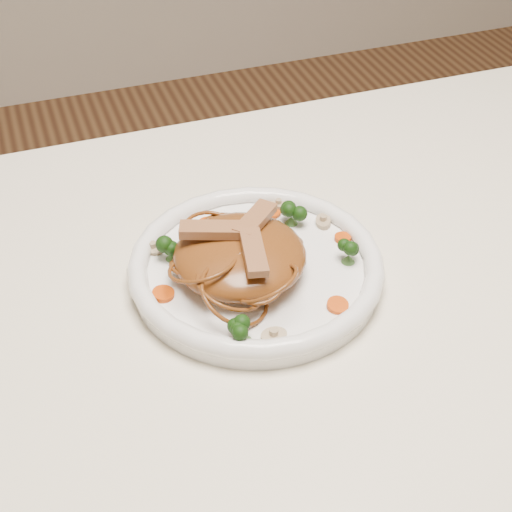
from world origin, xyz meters
name	(u,v)px	position (x,y,z in m)	size (l,w,h in m)	color
table	(327,380)	(0.00, 0.00, 0.65)	(1.20, 0.80, 0.75)	white
plate	(256,273)	(-0.05, 0.07, 0.76)	(0.25, 0.25, 0.02)	white
noodle_mound	(240,255)	(-0.07, 0.07, 0.79)	(0.13, 0.13, 0.04)	brown
chicken_a	(255,220)	(-0.05, 0.09, 0.81)	(0.06, 0.02, 0.01)	#9D704A
chicken_b	(213,230)	(-0.09, 0.08, 0.81)	(0.07, 0.02, 0.01)	#9D704A
chicken_c	(254,252)	(-0.07, 0.04, 0.81)	(0.06, 0.02, 0.01)	#9D704A
broccoli_0	(292,211)	(0.01, 0.13, 0.78)	(0.03, 0.03, 0.03)	#15390C
broccoli_1	(172,249)	(-0.13, 0.11, 0.78)	(0.02, 0.02, 0.03)	#15390C
broccoli_2	(244,329)	(-0.10, -0.02, 0.78)	(0.02, 0.02, 0.03)	#15390C
broccoli_3	(349,250)	(0.04, 0.05, 0.78)	(0.03, 0.03, 0.03)	#15390C
carrot_0	(271,212)	(-0.01, 0.15, 0.77)	(0.02, 0.02, 0.01)	#D74307
carrot_1	(163,294)	(-0.15, 0.06, 0.77)	(0.02, 0.02, 0.01)	#D74307
carrot_2	(343,238)	(0.05, 0.08, 0.77)	(0.02, 0.02, 0.01)	#D74307
carrot_3	(207,225)	(-0.08, 0.15, 0.77)	(0.02, 0.02, 0.01)	#D74307
carrot_4	(338,305)	(0.00, -0.01, 0.77)	(0.02, 0.02, 0.01)	#D74307
mushroom_0	(274,336)	(-0.07, -0.03, 0.77)	(0.02, 0.02, 0.01)	#C6B394
mushroom_1	(323,222)	(0.04, 0.11, 0.77)	(0.02, 0.02, 0.01)	#C6B394
mushroom_2	(153,249)	(-0.15, 0.13, 0.77)	(0.02, 0.02, 0.01)	#C6B394
mushroom_3	(278,206)	(0.00, 0.16, 0.77)	(0.02, 0.02, 0.01)	#C6B394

